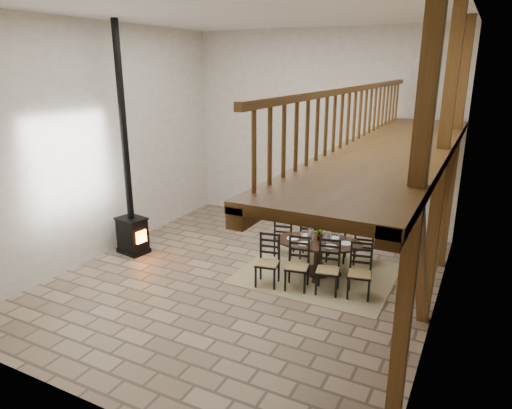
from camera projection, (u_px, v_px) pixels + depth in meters
The scene contains 7 objects.
ground at pixel (246, 279), 9.15m from camera, with size 8.00×8.00×0.00m, color #9A8266.
room_shell at pixel (306, 132), 7.75m from camera, with size 7.02×8.02×5.01m.
rug at pixel (317, 273), 9.36m from camera, with size 3.00×2.50×0.02m, color tan.
dining_table at pixel (318, 257), 9.25m from camera, with size 2.50×2.33×1.13m.
wood_stove at pixel (130, 205), 10.12m from camera, with size 0.71×0.59×5.00m.
log_basket at pixel (139, 238), 10.85m from camera, with size 0.47×0.47×0.39m.
log_stack at pixel (131, 238), 10.77m from camera, with size 0.48×0.49×0.37m.
Camera 1 is at (3.98, -7.31, 4.09)m, focal length 32.00 mm.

